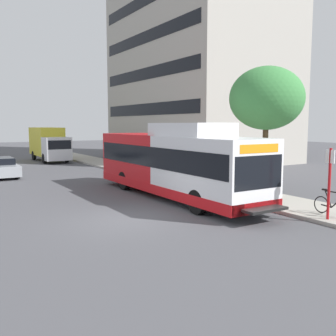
{
  "coord_description": "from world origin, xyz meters",
  "views": [
    {
      "loc": [
        -6.25,
        -12.8,
        3.6
      ],
      "look_at": [
        2.91,
        1.96,
        1.6
      ],
      "focal_mm": 40.97,
      "sensor_mm": 36.0,
      "label": 1
    }
  ],
  "objects_px": {
    "bus_stop_sign_pole": "(329,178)",
    "street_tree_near_stop": "(267,99)",
    "transit_bus": "(174,163)",
    "box_truck_background": "(49,143)",
    "bicycle_parked": "(334,205)",
    "parked_car_far_lane": "(1,167)"
  },
  "relations": [
    {
      "from": "bus_stop_sign_pole",
      "to": "street_tree_near_stop",
      "type": "distance_m",
      "value": 6.47
    },
    {
      "from": "bus_stop_sign_pole",
      "to": "parked_car_far_lane",
      "type": "height_order",
      "value": "bus_stop_sign_pole"
    },
    {
      "from": "transit_bus",
      "to": "street_tree_near_stop",
      "type": "xyz_separation_m",
      "value": [
        4.22,
        -1.92,
        3.15
      ]
    },
    {
      "from": "bus_stop_sign_pole",
      "to": "box_truck_background",
      "type": "xyz_separation_m",
      "value": [
        -2.37,
        29.21,
        0.09
      ]
    },
    {
      "from": "transit_bus",
      "to": "bus_stop_sign_pole",
      "type": "bearing_deg",
      "value": -73.54
    },
    {
      "from": "transit_bus",
      "to": "box_truck_background",
      "type": "height_order",
      "value": "transit_bus"
    },
    {
      "from": "transit_bus",
      "to": "street_tree_near_stop",
      "type": "distance_m",
      "value": 5.6
    },
    {
      "from": "transit_bus",
      "to": "street_tree_near_stop",
      "type": "bearing_deg",
      "value": -24.44
    },
    {
      "from": "street_tree_near_stop",
      "to": "parked_car_far_lane",
      "type": "distance_m",
      "value": 18.05
    },
    {
      "from": "bus_stop_sign_pole",
      "to": "bicycle_parked",
      "type": "height_order",
      "value": "bus_stop_sign_pole"
    },
    {
      "from": "parked_car_far_lane",
      "to": "transit_bus",
      "type": "bearing_deg",
      "value": -63.81
    },
    {
      "from": "transit_bus",
      "to": "bus_stop_sign_pole",
      "type": "height_order",
      "value": "transit_bus"
    },
    {
      "from": "bus_stop_sign_pole",
      "to": "bicycle_parked",
      "type": "relative_size",
      "value": 1.48
    },
    {
      "from": "box_truck_background",
      "to": "bus_stop_sign_pole",
      "type": "bearing_deg",
      "value": -85.37
    },
    {
      "from": "transit_bus",
      "to": "bicycle_parked",
      "type": "bearing_deg",
      "value": -68.08
    },
    {
      "from": "transit_bus",
      "to": "street_tree_near_stop",
      "type": "height_order",
      "value": "street_tree_near_stop"
    },
    {
      "from": "street_tree_near_stop",
      "to": "box_truck_background",
      "type": "bearing_deg",
      "value": 100.58
    },
    {
      "from": "transit_bus",
      "to": "box_truck_background",
      "type": "xyz_separation_m",
      "value": [
        -0.26,
        22.08,
        0.04
      ]
    },
    {
      "from": "parked_car_far_lane",
      "to": "bicycle_parked",
      "type": "bearing_deg",
      "value": -65.31
    },
    {
      "from": "street_tree_near_stop",
      "to": "box_truck_background",
      "type": "relative_size",
      "value": 0.9
    },
    {
      "from": "street_tree_near_stop",
      "to": "box_truck_background",
      "type": "distance_m",
      "value": 24.61
    },
    {
      "from": "transit_bus",
      "to": "street_tree_near_stop",
      "type": "relative_size",
      "value": 1.95
    }
  ]
}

